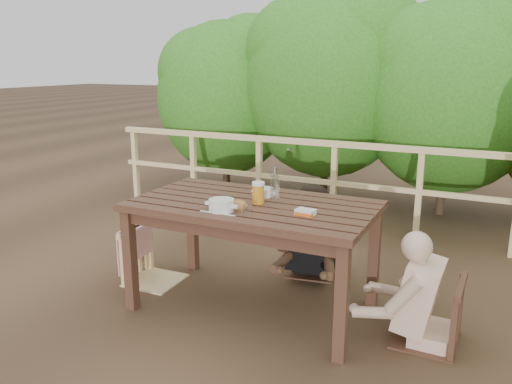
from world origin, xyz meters
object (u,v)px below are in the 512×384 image
at_px(soup_far, 264,193).
at_px(bottle, 275,185).
at_px(chair_right, 431,281).
at_px(soup_near, 221,206).
at_px(chair_left, 153,233).
at_px(tumbler, 247,211).
at_px(bread_roll, 238,205).
at_px(butter_tub, 305,213).
at_px(beer_glass, 258,194).
at_px(chair_far, 315,223).
at_px(table, 253,256).
at_px(woman, 316,203).
at_px(diner_right, 438,255).

distance_m(soup_far, bottle, 0.19).
relative_size(chair_right, soup_near, 2.94).
bearing_deg(chair_left, soup_far, -82.73).
distance_m(chair_right, tumbler, 1.30).
bearing_deg(chair_right, bread_roll, -78.03).
xyz_separation_m(chair_right, butter_tub, (-0.82, -0.18, 0.41)).
height_order(bread_roll, tumbler, bread_roll).
bearing_deg(beer_glass, butter_tub, -16.49).
height_order(bread_roll, butter_tub, bread_roll).
height_order(chair_left, chair_far, chair_far).
xyz_separation_m(table, bottle, (0.13, 0.10, 0.54)).
relative_size(soup_far, butter_tub, 1.88).
xyz_separation_m(bottle, butter_tub, (0.33, -0.23, -0.11)).
relative_size(table, tumbler, 22.53).
bearing_deg(woman, diner_right, 135.44).
bearing_deg(soup_far, bread_roll, -92.89).
relative_size(bottle, tumbler, 3.48).
bearing_deg(butter_tub, chair_right, 19.18).
relative_size(chair_left, soup_far, 3.59).
xyz_separation_m(chair_left, chair_far, (1.16, 0.79, 0.02)).
xyz_separation_m(diner_right, soup_far, (-1.31, 0.14, 0.23)).
xyz_separation_m(woman, bread_roll, (-0.22, -1.04, 0.22)).
distance_m(woman, diner_right, 1.36).
height_order(soup_far, tumbler, soup_far).
height_order(chair_far, tumbler, chair_far).
bearing_deg(woman, chair_far, 81.26).
distance_m(chair_far, bottle, 0.88).
xyz_separation_m(chair_far, woman, (0.00, 0.02, 0.18)).
height_order(chair_right, soup_far, soup_far).
height_order(diner_right, tumbler, diner_right).
bearing_deg(diner_right, butter_tub, 103.50).
xyz_separation_m(table, chair_far, (0.20, 0.83, 0.05)).
bearing_deg(beer_glass, chair_far, 79.75).
distance_m(soup_near, tumbler, 0.20).
height_order(chair_left, diner_right, diner_right).
xyz_separation_m(diner_right, bread_roll, (-1.33, -0.24, 0.23)).
bearing_deg(woman, chair_left, 26.07).
relative_size(diner_right, bread_roll, 9.23).
relative_size(diner_right, beer_glass, 7.09).
height_order(soup_far, bread_roll, soup_far).
bearing_deg(soup_near, table, 70.98).
xyz_separation_m(chair_right, soup_far, (-1.28, 0.14, 0.42)).
xyz_separation_m(bread_roll, butter_tub, (0.48, 0.06, -0.01)).
bearing_deg(chair_right, tumbler, -72.97).
relative_size(chair_far, butter_tub, 7.14).
relative_size(chair_far, bottle, 3.39).
distance_m(table, tumbler, 0.54).
height_order(table, diner_right, diner_right).
bearing_deg(diner_right, woman, 55.53).
distance_m(chair_left, chair_far, 1.40).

